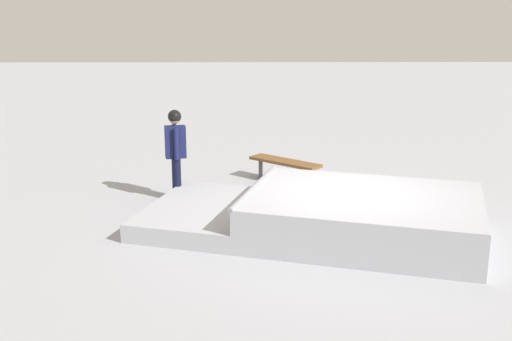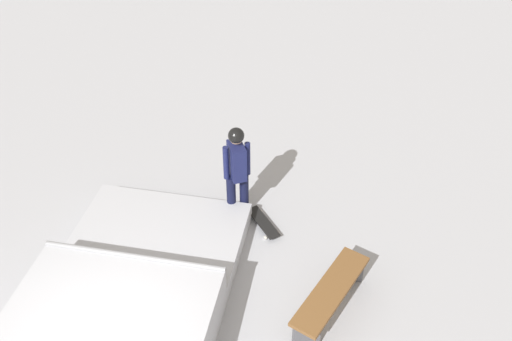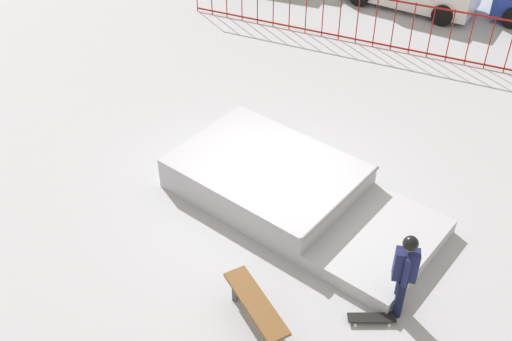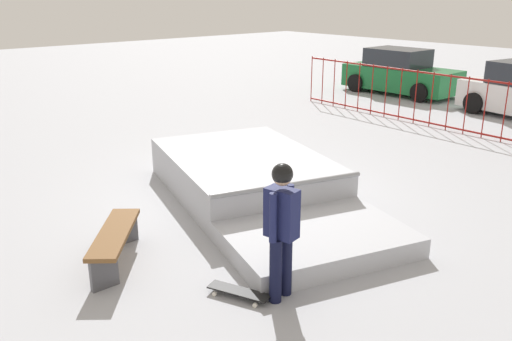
{
  "view_description": "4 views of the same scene",
  "coord_description": "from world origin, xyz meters",
  "px_view_note": "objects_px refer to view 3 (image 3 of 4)",
  "views": [
    {
      "loc": [
        1.58,
        9.7,
        3.65
      ],
      "look_at": [
        1.44,
        -0.6,
        0.9
      ],
      "focal_mm": 44.49,
      "sensor_mm": 36.0,
      "label": 1
    },
    {
      "loc": [
        -3.87,
        -1.45,
        6.39
      ],
      "look_at": [
        2.81,
        -2.15,
        1.0
      ],
      "focal_mm": 38.74,
      "sensor_mm": 36.0,
      "label": 2
    },
    {
      "loc": [
        3.28,
        -9.04,
        8.55
      ],
      "look_at": [
        -0.42,
        0.04,
        0.6
      ],
      "focal_mm": 44.04,
      "sensor_mm": 36.0,
      "label": 3
    },
    {
      "loc": [
        7.12,
        -5.89,
        3.58
      ],
      "look_at": [
        1.05,
        -0.63,
        0.9
      ],
      "focal_mm": 37.96,
      "sensor_mm": 36.0,
      "label": 4
    }
  ],
  "objects_px": {
    "skater": "(405,270)",
    "skateboard": "(372,318)",
    "skate_ramp": "(285,188)",
    "park_bench": "(256,307)"
  },
  "relations": [
    {
      "from": "skate_ramp",
      "to": "skateboard",
      "type": "distance_m",
      "value": 3.33
    },
    {
      "from": "skateboard",
      "to": "park_bench",
      "type": "bearing_deg",
      "value": 179.48
    },
    {
      "from": "skater",
      "to": "park_bench",
      "type": "height_order",
      "value": "skater"
    },
    {
      "from": "skate_ramp",
      "to": "park_bench",
      "type": "distance_m",
      "value": 3.09
    },
    {
      "from": "skate_ramp",
      "to": "skater",
      "type": "xyz_separation_m",
      "value": [
        2.73,
        -1.93,
        0.69
      ]
    },
    {
      "from": "skate_ramp",
      "to": "skateboard",
      "type": "height_order",
      "value": "skate_ramp"
    },
    {
      "from": "skater",
      "to": "skateboard",
      "type": "relative_size",
      "value": 2.12
    },
    {
      "from": "skater",
      "to": "skate_ramp",
      "type": "bearing_deg",
      "value": 132.69
    },
    {
      "from": "skate_ramp",
      "to": "skateboard",
      "type": "relative_size",
      "value": 7.26
    },
    {
      "from": "skater",
      "to": "skateboard",
      "type": "height_order",
      "value": "skater"
    }
  ]
}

